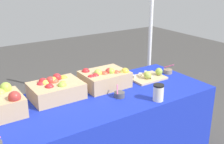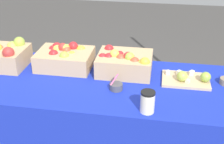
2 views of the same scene
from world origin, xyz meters
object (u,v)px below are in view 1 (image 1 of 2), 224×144
sample_bowl_near (168,71)px  tent_pole (150,31)px  apple_crate_right (105,78)px  cutting_board_front (149,76)px  apple_crate_middle (56,89)px  sample_bowl_far (119,94)px  coffee_cup (158,93)px

sample_bowl_near → tent_pole: 0.70m
apple_crate_right → cutting_board_front: size_ratio=1.20×
apple_crate_middle → tent_pole: size_ratio=0.19×
cutting_board_front → sample_bowl_far: sample_bowl_far is taller
sample_bowl_near → sample_bowl_far: sample_bowl_near is taller
apple_crate_middle → coffee_cup: size_ratio=3.00×
sample_bowl_near → coffee_cup: coffee_cup is taller
apple_crate_middle → cutting_board_front: size_ratio=1.25×
sample_bowl_far → tent_pole: bearing=38.6°
coffee_cup → tent_pole: bearing=52.3°
sample_bowl_near → sample_bowl_far: (-0.70, -0.19, 0.00)m
apple_crate_middle → sample_bowl_far: size_ratio=4.12×
coffee_cup → tent_pole: (0.77, 1.00, 0.21)m
sample_bowl_near → tent_pole: size_ratio=0.05×
sample_bowl_near → tent_pole: tent_pole is taller
sample_bowl_near → coffee_cup: 0.64m
cutting_board_front → tent_pole: bearing=49.0°
apple_crate_right → cutting_board_front: 0.44m
apple_crate_middle → sample_bowl_near: 1.12m
apple_crate_middle → apple_crate_right: bearing=-2.7°
sample_bowl_far → tent_pole: (0.98, 0.78, 0.26)m
tent_pole → apple_crate_middle: bearing=-159.7°
apple_crate_right → apple_crate_middle: bearing=177.3°
sample_bowl_far → apple_crate_right: bearing=85.4°
sample_bowl_far → coffee_cup: 0.30m
apple_crate_right → tent_pole: tent_pole is taller
tent_pole → sample_bowl_far: bearing=-141.4°
cutting_board_front → apple_crate_right: bearing=171.4°
cutting_board_front → sample_bowl_near: bearing=2.7°
sample_bowl_near → coffee_cup: (-0.49, -0.40, 0.04)m
cutting_board_front → sample_bowl_near: size_ratio=3.08×
apple_crate_middle → cutting_board_front: 0.88m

